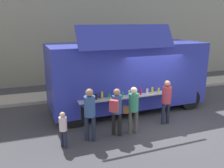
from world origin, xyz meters
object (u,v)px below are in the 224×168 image
at_px(trash_bin, 178,80).
at_px(customer_front_ordering, 133,106).
at_px(customer_mid_with_backpack, 116,108).
at_px(customer_rear_waiting, 90,110).
at_px(food_truck_main, 127,74).
at_px(child_near_queue, 63,127).
at_px(customer_extra_browsing, 166,98).

bearing_deg(trash_bin, customer_front_ordering, -136.67).
bearing_deg(customer_mid_with_backpack, customer_rear_waiting, 133.57).
distance_m(food_truck_main, customer_mid_with_backpack, 2.71).
xyz_separation_m(food_truck_main, trash_bin, (4.19, 2.32, -1.16)).
bearing_deg(child_near_queue, customer_extra_browsing, -31.29).
bearing_deg(customer_mid_with_backpack, food_truck_main, 10.16).
bearing_deg(customer_mid_with_backpack, customer_extra_browsing, -41.29).
bearing_deg(customer_extra_browsing, trash_bin, -46.12).
bearing_deg(child_near_queue, customer_mid_with_backpack, -32.26).
bearing_deg(customer_mid_with_backpack, child_near_queue, 136.90).
height_order(customer_rear_waiting, customer_extra_browsing, customer_rear_waiting).
xyz_separation_m(customer_mid_with_backpack, child_near_queue, (-1.80, -0.23, -0.32)).
distance_m(customer_front_ordering, customer_mid_with_backpack, 0.62).
relative_size(trash_bin, customer_front_ordering, 0.52).
bearing_deg(customer_extra_browsing, customer_front_ordering, 93.91).
xyz_separation_m(food_truck_main, customer_mid_with_backpack, (-1.31, -2.31, -0.57)).
xyz_separation_m(customer_rear_waiting, child_near_queue, (-0.88, -0.16, -0.36)).
height_order(trash_bin, child_near_queue, child_near_queue).
height_order(food_truck_main, child_near_queue, food_truck_main).
bearing_deg(food_truck_main, customer_front_ordering, -109.21).
height_order(trash_bin, customer_rear_waiting, customer_rear_waiting).
relative_size(trash_bin, customer_rear_waiting, 0.49).
bearing_deg(customer_rear_waiting, customer_mid_with_backpack, -57.17).
bearing_deg(customer_front_ordering, customer_rear_waiting, 105.80).
height_order(food_truck_main, customer_mid_with_backpack, food_truck_main).
relative_size(customer_front_ordering, customer_extra_browsing, 0.98).
height_order(customer_rear_waiting, child_near_queue, customer_rear_waiting).
xyz_separation_m(trash_bin, customer_rear_waiting, (-6.41, -4.69, 0.63)).
relative_size(customer_extra_browsing, child_near_queue, 1.44).
bearing_deg(food_truck_main, child_near_queue, -143.14).
relative_size(customer_mid_with_backpack, customer_rear_waiting, 0.94).
bearing_deg(child_near_queue, food_truck_main, -0.26).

